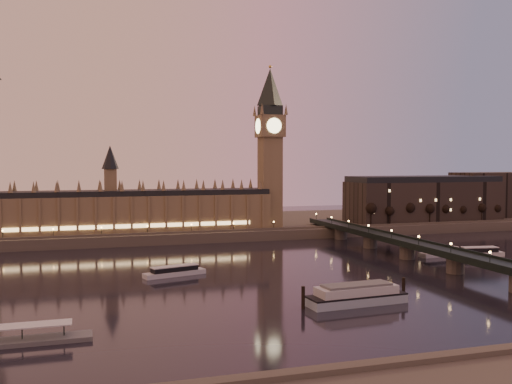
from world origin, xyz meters
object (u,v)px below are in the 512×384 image
cruise_boat_a (175,271)px  pontoon_pier (4,340)px  cruise_boat_b (441,252)px  moored_barge (356,295)px

cruise_boat_a → pontoon_pier: size_ratio=0.62×
cruise_boat_a → pontoon_pier: 96.83m
pontoon_pier → cruise_boat_b: bearing=24.3°
cruise_boat_b → pontoon_pier: size_ratio=0.57×
cruise_boat_b → moored_barge: (-87.16, -76.50, 1.13)m
cruise_boat_a → moored_barge: (51.46, -66.09, 1.23)m
moored_barge → pontoon_pier: (-108.81, -11.92, -1.86)m
cruise_boat_a → cruise_boat_b: 139.00m
moored_barge → pontoon_pier: bearing=-177.9°
cruise_boat_a → pontoon_pier: bearing=-142.0°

